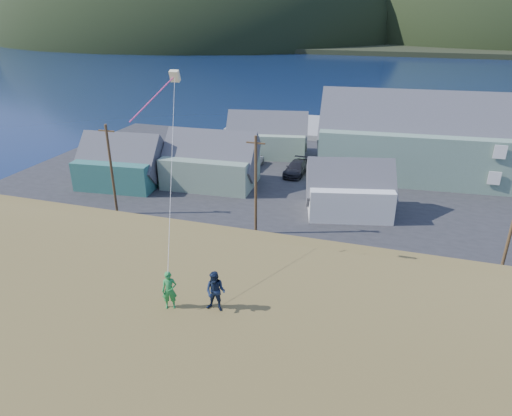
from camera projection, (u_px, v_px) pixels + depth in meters
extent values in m
plane|color=#0A1638|center=(294.00, 249.00, 37.64)|extent=(900.00, 900.00, 0.00)
cube|color=#4C3D19|center=(214.00, 404.00, 22.11)|extent=(110.00, 35.00, 1.20)
cube|color=#4C3D19|center=(289.00, 260.00, 35.87)|extent=(110.00, 8.00, 0.10)
cube|color=#28282B|center=(328.00, 180.00, 52.47)|extent=(72.00, 36.00, 0.12)
cube|color=gray|center=(314.00, 127.00, 74.05)|extent=(26.00, 14.00, 0.90)
cube|color=black|center=(398.00, 34.00, 325.51)|extent=(900.00, 320.00, 2.00)
ellipsoid|color=black|center=(92.00, 32.00, 341.68)|extent=(240.00, 216.00, 108.00)
ellipsoid|color=black|center=(205.00, 35.00, 296.82)|extent=(260.00, 234.00, 143.00)
ellipsoid|color=black|center=(366.00, 34.00, 304.38)|extent=(200.00, 180.00, 100.00)
cube|color=slate|center=(470.00, 155.00, 51.47)|extent=(34.07, 12.30, 5.72)
cube|color=#47474C|center=(477.00, 117.00, 49.70)|extent=(34.55, 12.13, 9.33)
cube|color=#2C6764|center=(122.00, 171.00, 50.47)|extent=(9.02, 7.12, 3.17)
cube|color=#47474C|center=(119.00, 150.00, 49.49)|extent=(9.50, 6.94, 6.10)
cube|color=gray|center=(211.00, 170.00, 50.42)|extent=(10.01, 6.97, 3.44)
cube|color=#47474C|center=(210.00, 147.00, 49.38)|extent=(10.49, 6.75, 6.20)
cube|color=white|center=(349.00, 198.00, 43.41)|extent=(8.67, 7.06, 3.05)
cube|color=#47474C|center=(351.00, 175.00, 42.49)|extent=(9.14, 7.08, 5.35)
cube|color=gray|center=(267.00, 143.00, 60.79)|extent=(11.04, 7.82, 3.23)
cube|color=#47474C|center=(267.00, 124.00, 59.78)|extent=(11.52, 7.85, 5.99)
cylinder|color=#47331E|center=(112.00, 171.00, 42.02)|extent=(0.24, 0.24, 8.69)
cylinder|color=#47331E|center=(256.00, 187.00, 38.19)|extent=(0.24, 0.24, 8.75)
imported|color=black|center=(326.00, 152.00, 59.95)|extent=(1.94, 4.18, 1.39)
imported|color=#365B88|center=(351.00, 158.00, 57.70)|extent=(1.51, 4.06, 1.33)
imported|color=black|center=(296.00, 168.00, 53.85)|extent=(2.46, 5.43, 1.54)
imported|color=gray|center=(217.00, 148.00, 61.91)|extent=(1.89, 4.18, 1.33)
imported|color=silver|center=(250.00, 162.00, 56.05)|extent=(2.49, 5.11, 1.40)
imported|color=silver|center=(205.00, 162.00, 55.91)|extent=(1.97, 4.66, 1.50)
imported|color=maroon|center=(238.00, 145.00, 62.76)|extent=(3.16, 5.77, 1.53)
imported|color=#A71417|center=(181.00, 155.00, 58.78)|extent=(2.00, 4.46, 1.49)
imported|color=#B2B2B2|center=(291.00, 150.00, 60.92)|extent=(2.00, 4.89, 1.42)
imported|color=navy|center=(343.00, 177.00, 51.27)|extent=(1.88, 3.98, 1.32)
imported|color=#24863B|center=(169.00, 290.00, 17.99)|extent=(0.70, 0.59, 1.62)
imported|color=#15223B|center=(216.00, 292.00, 17.83)|extent=(0.84, 0.66, 1.71)
cube|color=#F2EAB8|center=(175.00, 76.00, 22.18)|extent=(0.47, 0.45, 0.60)
cylinder|color=#FB428D|center=(153.00, 98.00, 21.62)|extent=(0.06, 0.06, 3.31)
cylinder|color=white|center=(172.00, 163.00, 19.92)|extent=(0.02, 0.02, 10.04)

